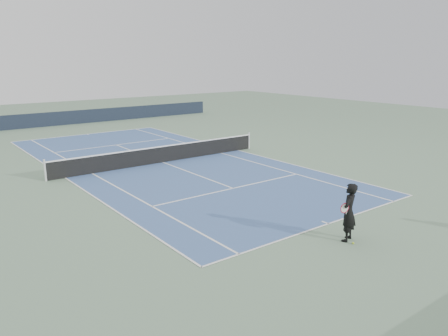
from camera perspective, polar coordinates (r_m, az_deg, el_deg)
ground at (r=24.96m, az=-7.98°, el=0.72°), size 80.00×80.00×0.00m
court_surface at (r=24.96m, az=-7.98°, el=0.73°), size 10.97×23.77×0.01m
tennis_net at (r=24.85m, az=-8.02°, el=1.85°), size 12.90×0.10×1.07m
windscreen_far at (r=41.18m, az=-20.43°, el=6.10°), size 30.00×0.25×1.20m
tennis_player at (r=14.56m, az=15.96°, el=-5.59°), size 0.88×0.75×1.92m
tennis_ball at (r=14.66m, az=16.52°, el=-9.38°), size 0.07×0.07×0.07m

